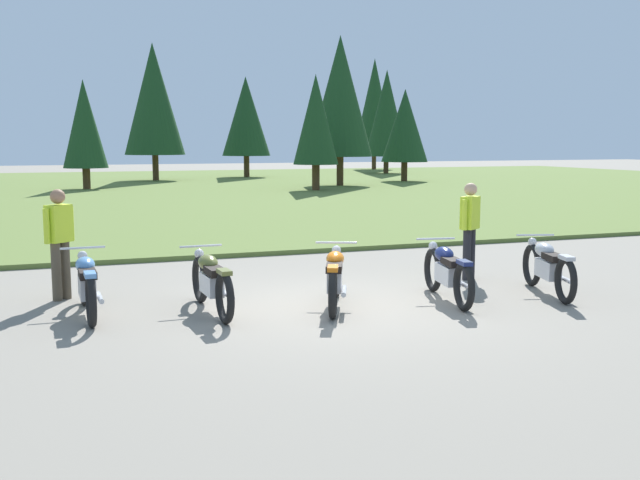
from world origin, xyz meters
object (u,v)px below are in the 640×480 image
at_px(motorcycle_silver, 548,267).
at_px(rider_in_hivis_vest, 59,237).
at_px(motorcycle_olive, 211,281).
at_px(motorcycle_orange, 335,277).
at_px(rider_with_back_turned, 470,225).
at_px(motorcycle_navy, 447,272).
at_px(motorcycle_sky_blue, 87,284).

bearing_deg(motorcycle_silver, rider_in_hivis_vest, 162.66).
bearing_deg(motorcycle_olive, motorcycle_orange, -9.76).
bearing_deg(motorcycle_orange, rider_in_hivis_vest, 152.54).
bearing_deg(motorcycle_orange, motorcycle_olive, 170.24).
distance_m(motorcycle_orange, rider_in_hivis_vest, 4.17).
bearing_deg(motorcycle_orange, rider_with_back_turned, 22.42).
height_order(motorcycle_olive, rider_with_back_turned, rider_with_back_turned).
height_order(motorcycle_orange, motorcycle_silver, same).
distance_m(motorcycle_olive, motorcycle_orange, 1.76).
xyz_separation_m(motorcycle_olive, motorcycle_orange, (1.73, -0.30, 0.00)).
distance_m(motorcycle_navy, rider_with_back_turned, 1.93).
height_order(motorcycle_sky_blue, motorcycle_navy, same).
distance_m(motorcycle_sky_blue, motorcycle_orange, 3.44).
distance_m(motorcycle_olive, motorcycle_navy, 3.51).
relative_size(motorcycle_sky_blue, motorcycle_silver, 1.03).
bearing_deg(motorcycle_silver, motorcycle_navy, 174.96).
height_order(motorcycle_silver, rider_in_hivis_vest, rider_in_hivis_vest).
bearing_deg(motorcycle_sky_blue, motorcycle_navy, -9.61).
height_order(motorcycle_sky_blue, rider_with_back_turned, rider_with_back_turned).
distance_m(motorcycle_navy, motorcycle_silver, 1.70).
bearing_deg(motorcycle_olive, rider_in_hivis_vest, 140.32).
relative_size(motorcycle_olive, motorcycle_silver, 1.03).
height_order(motorcycle_olive, motorcycle_orange, same).
height_order(motorcycle_olive, motorcycle_navy, same).
xyz_separation_m(motorcycle_olive, rider_in_hivis_vest, (-1.94, 1.61, 0.51)).
relative_size(motorcycle_orange, motorcycle_navy, 0.94).
height_order(motorcycle_olive, motorcycle_silver, same).
height_order(motorcycle_navy, rider_in_hivis_vest, rider_in_hivis_vest).
height_order(motorcycle_orange, rider_with_back_turned, rider_with_back_turned).
bearing_deg(motorcycle_sky_blue, rider_in_hivis_vest, 104.27).
bearing_deg(motorcycle_olive, rider_with_back_turned, 11.18).
relative_size(motorcycle_sky_blue, motorcycle_navy, 1.01).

